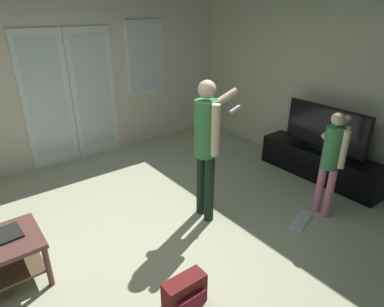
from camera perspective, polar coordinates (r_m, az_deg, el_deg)
ground_plane at (r=3.47m, az=-9.18°, el=-16.57°), size 6.30×5.26×0.02m
wall_back_with_doors at (r=5.20m, az=-23.94°, el=11.95°), size 6.30×0.09×2.70m
wall_right_plain at (r=4.98m, az=23.49°, el=11.80°), size 0.06×5.26×2.67m
tv_stand at (r=4.97m, az=21.36°, el=-1.68°), size 0.42×1.74×0.42m
flat_screen_tv at (r=4.78m, az=22.26°, el=4.02°), size 0.08×1.19×0.62m
person_adult at (r=3.47m, az=2.67°, el=2.45°), size 0.71×0.43×1.59m
person_child at (r=3.90m, az=23.16°, el=-0.35°), size 0.58×0.33×1.24m
backpack at (r=2.86m, az=-1.21°, el=-23.15°), size 0.36×0.19×0.28m
loose_keyboard at (r=4.01m, az=18.52°, el=-11.09°), size 0.46×0.24×0.02m
laptop_closed at (r=3.31m, az=-30.19°, el=-12.28°), size 0.31×0.27×0.02m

